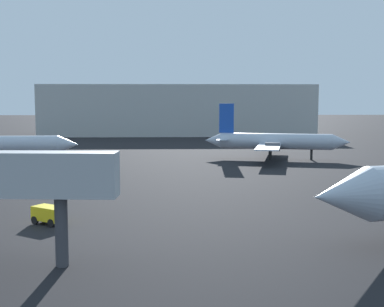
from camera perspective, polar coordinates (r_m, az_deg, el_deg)
airplane_far_right at (r=78.80m, az=9.15°, el=1.35°), size 21.82×22.36×8.44m
baggage_cart at (r=38.69m, az=-15.63°, el=-6.49°), size 2.72×2.41×1.30m
terminal_building at (r=135.81m, az=-1.60°, el=4.88°), size 68.52×23.37×12.79m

